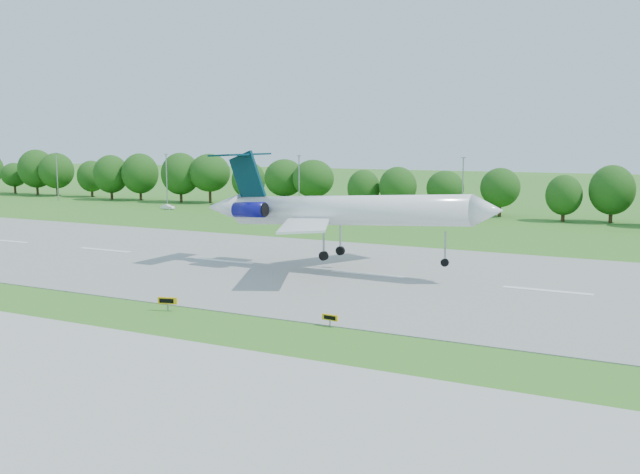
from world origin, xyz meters
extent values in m
plane|color=#2A6B1C|center=(0.00, 0.00, 0.00)|extent=(600.00, 600.00, 0.00)
cube|color=gray|center=(0.00, 25.00, 0.04)|extent=(400.00, 45.00, 0.08)
cylinder|color=#382314|center=(-100.00, 92.00, 1.80)|extent=(0.70, 0.70, 3.60)
sphere|color=#134411|center=(-100.00, 92.00, 6.20)|extent=(8.40, 8.40, 8.40)
cylinder|color=#382314|center=(-60.00, 92.00, 1.80)|extent=(0.70, 0.70, 3.60)
sphere|color=#134411|center=(-60.00, 92.00, 6.20)|extent=(8.40, 8.40, 8.40)
cylinder|color=#382314|center=(-20.00, 92.00, 1.80)|extent=(0.70, 0.70, 3.60)
sphere|color=#134411|center=(-20.00, 92.00, 6.20)|extent=(8.40, 8.40, 8.40)
cylinder|color=#382314|center=(20.00, 92.00, 1.80)|extent=(0.70, 0.70, 3.60)
sphere|color=#134411|center=(20.00, 92.00, 6.20)|extent=(8.40, 8.40, 8.40)
cylinder|color=gray|center=(-90.00, 82.00, 6.00)|extent=(0.24, 0.24, 12.00)
cube|color=gray|center=(-90.00, 82.00, 12.10)|extent=(0.90, 0.25, 0.18)
cylinder|color=gray|center=(-55.00, 82.00, 6.00)|extent=(0.24, 0.24, 12.00)
cube|color=gray|center=(-55.00, 82.00, 12.10)|extent=(0.90, 0.25, 0.18)
cylinder|color=gray|center=(-20.00, 82.00, 6.00)|extent=(0.24, 0.24, 12.00)
cube|color=gray|center=(-20.00, 82.00, 12.10)|extent=(0.90, 0.25, 0.18)
cylinder|color=gray|center=(15.00, 82.00, 6.00)|extent=(0.24, 0.24, 12.00)
cube|color=gray|center=(15.00, 82.00, 12.10)|extent=(0.90, 0.25, 0.18)
cylinder|color=white|center=(17.41, 25.00, 7.34)|extent=(29.64, 3.98, 4.78)
cone|color=white|center=(33.71, 24.70, 8.08)|extent=(3.36, 3.50, 3.58)
cone|color=white|center=(0.33, 25.32, 6.95)|extent=(4.93, 3.53, 3.65)
cube|color=white|center=(15.52, 18.16, 6.27)|extent=(9.67, 13.66, 0.47)
cube|color=white|center=(15.77, 31.90, 6.27)|extent=(10.02, 13.62, 0.47)
cube|color=#042833|center=(3.67, 25.26, 10.78)|extent=(5.21, 0.59, 6.69)
cube|color=#042833|center=(2.69, 25.27, 13.58)|extent=(3.32, 9.38, 0.36)
cylinder|color=#0D0C6D|center=(5.59, 22.67, 7.09)|extent=(4.24, 1.94, 2.05)
cylinder|color=#0D0C6D|center=(5.68, 27.77, 7.09)|extent=(4.24, 1.94, 2.05)
cylinder|color=gray|center=(29.19, 24.78, 3.90)|extent=(0.20, 0.20, 3.44)
cylinder|color=black|center=(29.19, 24.78, 2.18)|extent=(0.89, 0.31, 0.88)
cylinder|color=gray|center=(15.41, 22.88, 3.90)|extent=(0.24, 0.24, 3.44)
cylinder|color=black|center=(15.41, 22.88, 2.18)|extent=(1.09, 0.46, 1.08)
cylinder|color=gray|center=(15.49, 27.20, 3.90)|extent=(0.24, 0.24, 3.44)
cylinder|color=black|center=(15.49, 27.20, 2.18)|extent=(1.09, 0.46, 1.08)
cube|color=gray|center=(10.73, 0.64, 0.40)|extent=(0.14, 0.14, 0.80)
cube|color=#FBB20D|center=(10.73, 0.64, 0.97)|extent=(1.81, 0.70, 0.63)
cube|color=black|center=(10.76, 0.52, 0.97)|extent=(1.32, 0.40, 0.40)
cube|color=gray|center=(26.24, 2.47, 0.32)|extent=(0.10, 0.10, 0.64)
cube|color=#FBB20D|center=(26.24, 2.47, 0.78)|extent=(1.47, 0.28, 0.50)
cube|color=black|center=(26.23, 2.37, 0.78)|extent=(1.10, 0.11, 0.32)
imported|color=white|center=(-50.46, 76.46, 0.53)|extent=(3.26, 1.19, 1.07)
imported|color=silver|center=(-19.80, 75.44, 0.55)|extent=(3.51, 2.35, 1.11)
camera|label=1|loc=(51.61, -49.36, 15.43)|focal=40.00mm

